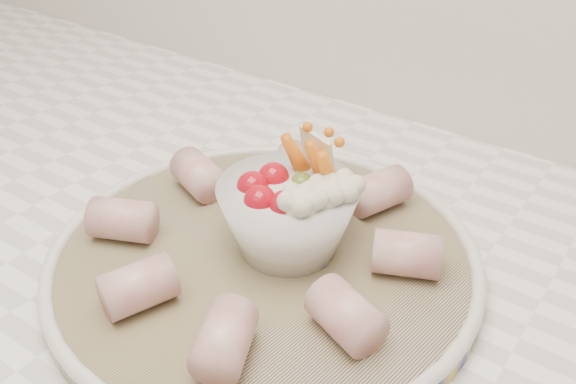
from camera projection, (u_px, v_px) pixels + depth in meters
The scene contains 3 objects.
serving_platter at pixel (264, 258), 0.55m from camera, with size 0.41×0.41×0.02m.
veggie_bowl at pixel (291, 212), 0.53m from camera, with size 0.12×0.12×0.10m.
cured_meat_rolls at pixel (264, 236), 0.54m from camera, with size 0.29×0.29×0.04m.
Camera 1 is at (0.17, 1.08, 1.28)m, focal length 40.00 mm.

